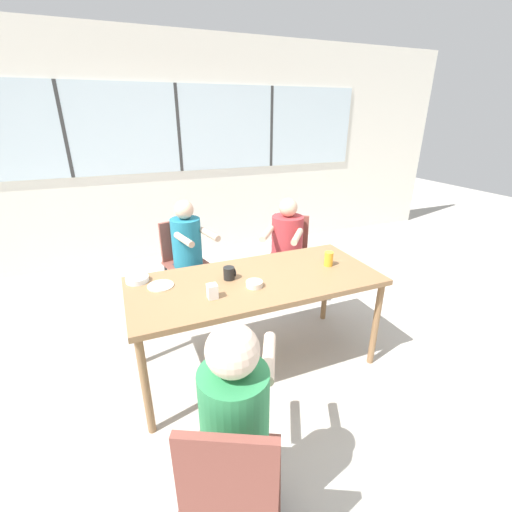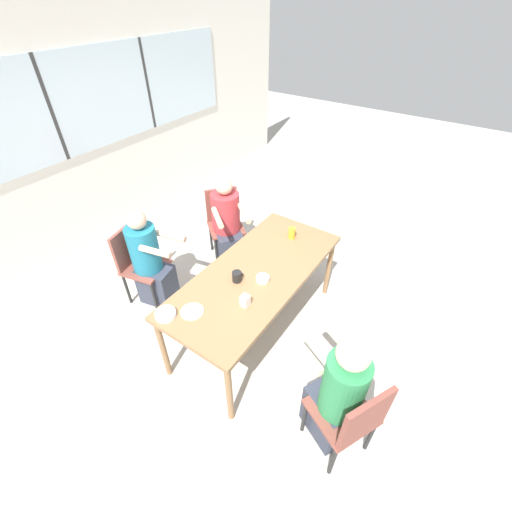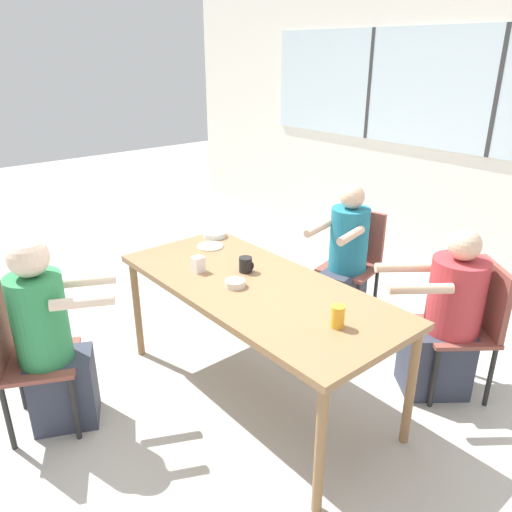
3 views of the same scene
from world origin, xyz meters
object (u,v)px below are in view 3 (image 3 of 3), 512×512
person_man_blue_shirt (50,343)px  coffee_mug (246,265)px  chair_for_man_blue_shirt (19,350)px  person_man_teal_shirt (345,262)px  bowl_cereal (215,234)px  milk_carton_small (198,264)px  chair_for_woman_green_shirt (474,319)px  person_woman_green_shirt (445,323)px  chair_for_man_teal_shirt (355,255)px  bowl_white_shallow (235,283)px  juice_glass (338,316)px

person_man_blue_shirt → coffee_mug: person_man_blue_shirt is taller
chair_for_man_blue_shirt → person_man_teal_shirt: bearing=108.6°
person_man_teal_shirt → bowl_cereal: person_man_teal_shirt is taller
coffee_mug → milk_carton_small: (-0.19, -0.22, 0.00)m
chair_for_woman_green_shirt → person_woman_green_shirt: size_ratio=0.79×
chair_for_man_teal_shirt → person_man_blue_shirt: 2.34m
chair_for_man_teal_shirt → bowl_cereal: size_ratio=5.34×
chair_for_man_blue_shirt → person_man_teal_shirt: (0.33, 2.31, -0.01)m
coffee_mug → bowl_white_shallow: coffee_mug is taller
chair_for_man_teal_shirt → bowl_white_shallow: bearing=86.7°
chair_for_man_blue_shirt → person_woman_green_shirt: (1.31, 2.09, -0.03)m
chair_for_man_blue_shirt → chair_for_man_teal_shirt: 2.49m
bowl_white_shallow → person_man_blue_shirt: bearing=-116.6°
person_man_blue_shirt → chair_for_woman_green_shirt: bearing=83.8°
chair_for_man_blue_shirt → person_man_blue_shirt: person_man_blue_shirt is taller
chair_for_man_blue_shirt → juice_glass: (1.22, 1.18, 0.31)m
chair_for_man_blue_shirt → person_man_blue_shirt: bearing=90.0°
person_woman_green_shirt → person_man_blue_shirt: 2.31m
chair_for_woman_green_shirt → juice_glass: juice_glass is taller
juice_glass → milk_carton_small: (-0.99, -0.15, -0.01)m
chair_for_man_teal_shirt → coffee_mug: size_ratio=9.17×
chair_for_man_blue_shirt → bowl_cereal: chair_for_man_blue_shirt is taller
milk_carton_small → bowl_cereal: size_ratio=0.60×
milk_carton_small → bowl_white_shallow: milk_carton_small is taller
milk_carton_small → chair_for_man_teal_shirt: bearing=87.4°
juice_glass → bowl_white_shallow: size_ratio=0.97×
juice_glass → milk_carton_small: bearing=-171.3°
chair_for_man_blue_shirt → juice_glass: bearing=70.9°
person_man_teal_shirt → chair_for_woman_green_shirt: bearing=162.0°
person_man_teal_shirt → bowl_cereal: size_ratio=6.93×
chair_for_man_teal_shirt → milk_carton_small: size_ratio=8.85×
chair_for_man_blue_shirt → milk_carton_small: chair_for_man_blue_shirt is taller
person_man_teal_shirt → bowl_white_shallow: person_man_teal_shirt is taller
person_woman_green_shirt → person_man_teal_shirt: person_man_teal_shirt is taller
juice_glass → person_man_teal_shirt: bearing=128.2°
person_man_teal_shirt → bowl_white_shallow: 1.28m
person_woman_green_shirt → milk_carton_small: bearing=82.6°
chair_for_man_teal_shirt → person_woman_green_shirt: size_ratio=0.79×
person_woman_green_shirt → milk_carton_small: 1.55m
person_woman_green_shirt → bowl_cereal: 1.67m
person_man_blue_shirt → milk_carton_small: (0.15, 0.89, 0.28)m
milk_carton_small → bowl_white_shallow: bearing=7.9°
coffee_mug → juice_glass: juice_glass is taller
person_man_blue_shirt → bowl_cereal: bearing=128.8°
person_man_teal_shirt → juice_glass: person_man_teal_shirt is taller
bowl_white_shallow → milk_carton_small: bearing=-172.1°
chair_for_man_teal_shirt → milk_carton_small: (-0.07, -1.44, 0.30)m
chair_for_man_blue_shirt → milk_carton_small: (0.23, 1.03, 0.30)m
person_man_teal_shirt → bowl_cereal: 1.04m
person_woman_green_shirt → juice_glass: bearing=122.3°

